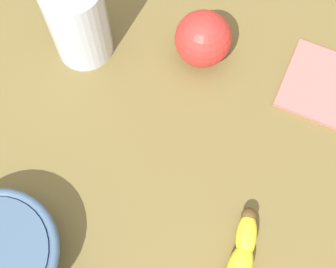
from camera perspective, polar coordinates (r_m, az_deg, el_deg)
wooden_tabletop at (r=60.06cm, az=-2.42°, el=-4.39°), size 120.00×120.00×3.00cm
smoothie_glass at (r=62.97cm, az=-11.22°, el=13.60°), size 8.01×8.01×12.50cm
apple_fruit at (r=62.86cm, az=4.46°, el=11.92°), size 7.81×7.81×7.81cm
folded_napkin at (r=66.80cm, az=20.12°, el=5.42°), size 14.24×12.47×0.60cm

